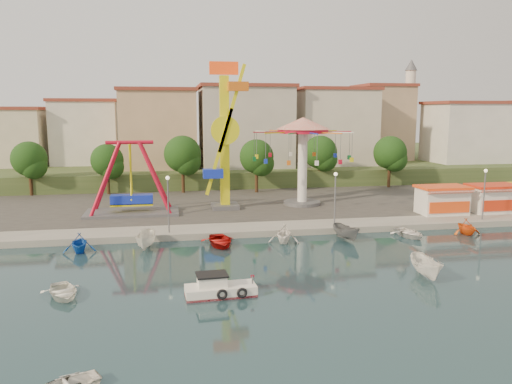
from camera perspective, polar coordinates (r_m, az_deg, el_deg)
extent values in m
plane|color=#142D38|center=(35.61, 3.36, -9.98)|extent=(200.00, 200.00, 0.00)
cube|color=#9E998E|center=(95.71, -5.17, 2.35)|extent=(200.00, 100.00, 0.60)
cube|color=#4C4944|center=(64.16, -2.78, -0.74)|extent=(90.00, 28.00, 0.01)
cube|color=#384C26|center=(100.53, -5.42, 3.37)|extent=(200.00, 60.00, 3.00)
cube|color=#59595E|center=(56.27, -13.95, -2.27)|extent=(10.00, 5.00, 0.30)
cube|color=#162DC5|center=(56.01, -14.00, -0.82)|extent=(4.50, 1.40, 1.00)
cylinder|color=red|center=(55.29, -14.26, 5.52)|extent=(5.00, 0.40, 0.40)
cube|color=#59595E|center=(57.71, -3.54, -1.63)|extent=(3.00, 3.00, 0.50)
cube|color=yellow|center=(56.80, -3.62, 5.57)|extent=(1.00, 1.00, 15.00)
cube|color=red|center=(56.88, -3.71, 13.95)|extent=(3.20, 0.50, 1.40)
cylinder|color=yellow|center=(55.93, -3.54, 7.06)|extent=(3.20, 0.50, 3.20)
cube|color=yellow|center=(55.77, -2.79, 9.52)|extent=(3.23, 0.35, 9.67)
cube|color=#D05B12|center=(55.93, -2.06, 11.97)|extent=(2.20, 1.20, 1.00)
cylinder|color=#59595E|center=(60.18, 5.27, -1.25)|extent=(4.40, 4.40, 0.40)
cylinder|color=white|center=(59.56, 5.33, 2.82)|extent=(1.10, 1.10, 9.00)
cylinder|color=red|center=(59.23, 5.39, 6.96)|extent=(6.00, 6.00, 0.50)
cone|color=red|center=(59.20, 5.40, 7.83)|extent=(6.40, 6.40, 1.40)
cube|color=white|center=(58.05, 20.49, -0.98)|extent=(5.00, 3.00, 2.80)
cube|color=#EF4915|center=(57.81, 20.57, 0.53)|extent=(5.40, 3.40, 0.25)
cube|color=red|center=(56.42, 21.42, -0.08)|extent=(5.00, 0.77, 0.43)
cube|color=white|center=(61.38, 25.45, -0.77)|extent=(5.00, 3.00, 2.80)
cube|color=red|center=(61.16, 25.55, 0.66)|extent=(5.40, 3.40, 0.25)
cube|color=red|center=(59.84, 26.47, 0.09)|extent=(5.00, 0.77, 0.43)
cylinder|color=#59595E|center=(46.51, -9.99, -1.57)|extent=(0.14, 0.14, 5.00)
cylinder|color=#59595E|center=(49.12, 9.02, -0.97)|extent=(0.14, 0.14, 5.00)
cylinder|color=#59595E|center=(56.35, 24.60, -0.40)|extent=(0.14, 0.14, 5.00)
cylinder|color=#382314|center=(72.62, -24.34, 1.04)|extent=(0.44, 0.44, 3.60)
sphere|color=black|center=(72.29, -24.50, 3.47)|extent=(4.60, 4.60, 4.60)
cylinder|color=#382314|center=(70.07, -16.54, 1.13)|extent=(0.44, 0.44, 3.40)
sphere|color=black|center=(69.73, -16.65, 3.51)|extent=(4.35, 4.35, 4.35)
cylinder|color=#382314|center=(69.15, -8.34, 1.54)|extent=(0.44, 0.44, 3.92)
sphere|color=black|center=(68.78, -8.40, 4.32)|extent=(5.02, 5.02, 5.02)
cylinder|color=#382314|center=(68.73, 0.06, 1.48)|extent=(0.44, 0.44, 3.66)
sphere|color=black|center=(68.38, 0.06, 4.09)|extent=(4.68, 4.68, 4.68)
cylinder|color=#382314|center=(73.95, 7.32, 2.01)|extent=(0.44, 0.44, 3.80)
sphere|color=black|center=(73.62, 7.37, 4.53)|extent=(4.86, 4.86, 4.86)
cylinder|color=#382314|center=(75.85, 14.96, 1.94)|extent=(0.44, 0.44, 3.77)
sphere|color=black|center=(75.53, 15.07, 4.38)|extent=(4.83, 4.83, 4.83)
cube|color=silver|center=(85.28, -19.13, 5.78)|extent=(12.33, 9.01, 8.63)
cube|color=tan|center=(84.72, -10.25, 7.00)|extent=(11.95, 9.28, 11.23)
cube|color=beige|center=(82.71, -0.58, 6.39)|extent=(12.59, 10.50, 9.20)
cube|color=beige|center=(89.16, 7.69, 6.52)|extent=(10.75, 9.23, 9.24)
cube|color=tan|center=(92.30, 16.01, 6.95)|extent=(12.77, 10.96, 11.21)
cube|color=silver|center=(96.67, 22.78, 7.02)|extent=(8.23, 8.98, 12.36)
cube|color=beige|center=(107.52, 26.67, 5.96)|extent=(11.59, 10.93, 8.76)
cylinder|color=silver|center=(97.15, 17.07, 8.42)|extent=(1.80, 1.80, 16.00)
cylinder|color=#59595E|center=(97.24, 17.21, 11.36)|extent=(2.80, 2.80, 0.30)
cone|color=#59595E|center=(97.50, 17.33, 13.71)|extent=(2.20, 2.20, 2.00)
cube|color=white|center=(32.70, -4.06, -11.27)|extent=(4.60, 1.97, 0.81)
cube|color=red|center=(32.77, -4.06, -11.59)|extent=(4.60, 1.97, 0.14)
cube|color=white|center=(32.50, -5.06, -10.14)|extent=(1.88, 1.45, 0.81)
cube|color=black|center=(32.36, -5.07, -9.39)|extent=(2.07, 1.64, 0.11)
torus|color=black|center=(31.81, -3.89, -11.61)|extent=(0.69, 0.22, 0.69)
torus|color=black|center=(32.00, -1.61, -11.46)|extent=(0.69, 0.22, 0.69)
imported|color=white|center=(34.60, -21.21, -10.56)|extent=(3.53, 4.13, 0.72)
imported|color=white|center=(37.72, 18.91, -8.14)|extent=(1.86, 4.12, 1.54)
imported|color=blue|center=(44.54, -19.54, -5.47)|extent=(3.00, 3.38, 1.64)
imported|color=silver|center=(43.94, -12.44, -5.40)|extent=(1.93, 4.12, 1.54)
imported|color=#B4110E|center=(44.18, -4.14, -5.58)|extent=(3.36, 4.45, 0.87)
imported|color=white|center=(45.00, 3.23, -4.75)|extent=(3.58, 3.87, 1.69)
imported|color=#5B5C60|center=(46.69, 10.28, -4.55)|extent=(2.24, 3.88, 1.41)
imported|color=white|center=(49.24, 17.15, -4.49)|extent=(3.22, 4.07, 0.76)
imported|color=#F55D15|center=(52.04, 22.92, -3.63)|extent=(2.56, 2.97, 1.56)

